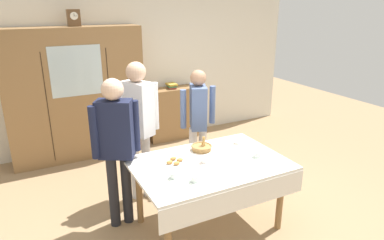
% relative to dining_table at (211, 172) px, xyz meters
% --- Properties ---
extents(ground_plane, '(12.00, 12.00, 0.00)m').
position_rel_dining_table_xyz_m(ground_plane, '(0.00, 0.24, -0.67)').
color(ground_plane, '#997A56').
rests_on(ground_plane, ground).
extents(back_wall, '(6.40, 0.10, 2.70)m').
position_rel_dining_table_xyz_m(back_wall, '(0.00, 2.89, 0.68)').
color(back_wall, silver).
rests_on(back_wall, ground).
extents(dining_table, '(1.60, 1.09, 0.78)m').
position_rel_dining_table_xyz_m(dining_table, '(0.00, 0.00, 0.00)').
color(dining_table, olive).
rests_on(dining_table, ground).
extents(wall_cabinet, '(2.05, 0.46, 2.04)m').
position_rel_dining_table_xyz_m(wall_cabinet, '(-0.90, 2.59, 0.35)').
color(wall_cabinet, olive).
rests_on(wall_cabinet, ground).
extents(mantel_clock, '(0.18, 0.11, 0.24)m').
position_rel_dining_table_xyz_m(mantel_clock, '(-0.82, 2.59, 1.49)').
color(mantel_clock, brown).
rests_on(mantel_clock, wall_cabinet).
extents(bookshelf_low, '(0.91, 0.35, 0.93)m').
position_rel_dining_table_xyz_m(bookshelf_low, '(0.73, 2.64, -0.21)').
color(bookshelf_low, olive).
rests_on(bookshelf_low, ground).
extents(book_stack, '(0.16, 0.22, 0.09)m').
position_rel_dining_table_xyz_m(book_stack, '(0.73, 2.64, 0.31)').
color(book_stack, '#99332D').
rests_on(book_stack, bookshelf_low).
extents(tea_cup_near_left, '(0.13, 0.13, 0.06)m').
position_rel_dining_table_xyz_m(tea_cup_near_left, '(-0.48, -0.11, 0.13)').
color(tea_cup_near_left, silver).
rests_on(tea_cup_near_left, dining_table).
extents(tea_cup_far_left, '(0.13, 0.13, 0.06)m').
position_rel_dining_table_xyz_m(tea_cup_far_left, '(0.52, -0.10, 0.13)').
color(tea_cup_far_left, silver).
rests_on(tea_cup_far_left, dining_table).
extents(tea_cup_mid_left, '(0.13, 0.13, 0.06)m').
position_rel_dining_table_xyz_m(tea_cup_mid_left, '(-0.06, 0.04, 0.13)').
color(tea_cup_mid_left, white).
rests_on(tea_cup_mid_left, dining_table).
extents(tea_cup_center, '(0.13, 0.13, 0.06)m').
position_rel_dining_table_xyz_m(tea_cup_center, '(0.55, 0.31, 0.13)').
color(tea_cup_center, white).
rests_on(tea_cup_center, dining_table).
extents(tea_cup_far_right, '(0.13, 0.13, 0.06)m').
position_rel_dining_table_xyz_m(tea_cup_far_right, '(-0.33, -0.27, 0.13)').
color(tea_cup_far_right, silver).
rests_on(tea_cup_far_right, dining_table).
extents(bread_basket, '(0.24, 0.24, 0.16)m').
position_rel_dining_table_xyz_m(bread_basket, '(0.08, 0.35, 0.14)').
color(bread_basket, '#9E7542').
rests_on(bread_basket, dining_table).
extents(pastry_plate, '(0.28, 0.28, 0.05)m').
position_rel_dining_table_xyz_m(pastry_plate, '(-0.34, 0.18, 0.12)').
color(pastry_plate, white).
rests_on(pastry_plate, dining_table).
extents(spoon_far_right, '(0.12, 0.02, 0.01)m').
position_rel_dining_table_xyz_m(spoon_far_right, '(-0.49, -0.32, 0.11)').
color(spoon_far_right, silver).
rests_on(spoon_far_right, dining_table).
extents(spoon_mid_right, '(0.12, 0.02, 0.01)m').
position_rel_dining_table_xyz_m(spoon_mid_right, '(0.14, 0.11, 0.11)').
color(spoon_mid_right, silver).
rests_on(spoon_mid_right, dining_table).
extents(person_beside_shelf, '(0.52, 0.41, 1.55)m').
position_rel_dining_table_xyz_m(person_beside_shelf, '(0.41, 1.06, 0.27)').
color(person_beside_shelf, silver).
rests_on(person_beside_shelf, ground).
extents(person_behind_table_left, '(0.52, 0.41, 1.74)m').
position_rel_dining_table_xyz_m(person_behind_table_left, '(-0.46, 0.95, 0.40)').
color(person_behind_table_left, silver).
rests_on(person_behind_table_left, ground).
extents(person_by_cabinet, '(0.52, 0.35, 1.67)m').
position_rel_dining_table_xyz_m(person_by_cabinet, '(-0.85, 0.52, 0.35)').
color(person_by_cabinet, '#232328').
rests_on(person_by_cabinet, ground).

